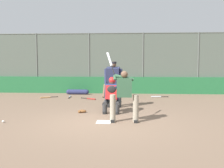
% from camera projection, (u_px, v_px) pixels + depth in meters
% --- Properties ---
extents(ground_plane, '(160.00, 160.00, 0.00)m').
position_uv_depth(ground_plane, '(104.00, 122.00, 7.75)').
color(ground_plane, '#7A604C').
extents(home_plate_marker, '(0.43, 0.43, 0.01)m').
position_uv_depth(home_plate_marker, '(104.00, 122.00, 7.75)').
color(home_plate_marker, white).
rests_on(home_plate_marker, ground_plane).
extents(backstop_fence, '(15.23, 0.08, 3.39)m').
position_uv_depth(backstop_fence, '(116.00, 62.00, 14.72)').
color(backstop_fence, '#515651').
rests_on(backstop_fence, ground_plane).
extents(padding_wall, '(14.85, 0.18, 0.93)m').
position_uv_depth(padding_wall, '(116.00, 85.00, 14.73)').
color(padding_wall, '#236638').
rests_on(padding_wall, ground_plane).
extents(bleachers_beyond, '(10.61, 2.50, 1.48)m').
position_uv_depth(bleachers_beyond, '(116.00, 81.00, 17.32)').
color(bleachers_beyond, slate).
rests_on(bleachers_beyond, ground_plane).
extents(batter_at_plate, '(0.99, 0.59, 2.07)m').
position_uv_depth(batter_at_plate, '(124.00, 94.00, 7.69)').
color(batter_at_plate, gray).
rests_on(batter_at_plate, ground_plane).
extents(catcher_behind_plate, '(0.67, 0.81, 1.25)m').
position_uv_depth(catcher_behind_plate, '(112.00, 94.00, 9.10)').
color(catcher_behind_plate, '#333333').
rests_on(catcher_behind_plate, ground_plane).
extents(umpire_home, '(0.73, 0.49, 1.80)m').
position_uv_depth(umpire_home, '(113.00, 83.00, 10.17)').
color(umpire_home, '#333333').
rests_on(umpire_home, ground_plane).
extents(spare_bat_near_backstop, '(0.87, 0.14, 0.07)m').
position_uv_depth(spare_bat_near_backstop, '(157.00, 97.00, 13.10)').
color(spare_bat_near_backstop, black).
rests_on(spare_bat_near_backstop, ground_plane).
extents(spare_bat_by_padding, '(0.78, 0.49, 0.07)m').
position_uv_depth(spare_bat_by_padding, '(90.00, 99.00, 12.41)').
color(spare_bat_by_padding, black).
rests_on(spare_bat_by_padding, ground_plane).
extents(spare_bat_third_base_side, '(0.15, 0.85, 0.07)m').
position_uv_depth(spare_bat_third_base_side, '(70.00, 97.00, 13.10)').
color(spare_bat_third_base_side, black).
rests_on(spare_bat_third_base_side, ground_plane).
extents(spare_bat_first_base_side, '(0.77, 0.46, 0.07)m').
position_uv_depth(spare_bat_first_base_side, '(47.00, 97.00, 12.89)').
color(spare_bat_first_base_side, black).
rests_on(spare_bat_first_base_side, ground_plane).
extents(fielding_glove_on_dirt, '(0.29, 0.22, 0.11)m').
position_uv_depth(fielding_glove_on_dirt, '(82.00, 111.00, 9.18)').
color(fielding_glove_on_dirt, brown).
rests_on(fielding_glove_on_dirt, ground_plane).
extents(baseball_loose, '(0.07, 0.07, 0.07)m').
position_uv_depth(baseball_loose, '(3.00, 121.00, 7.67)').
color(baseball_loose, white).
rests_on(baseball_loose, ground_plane).
extents(equipment_bag_dugout_side, '(1.25, 0.27, 0.27)m').
position_uv_depth(equipment_bag_dugout_side, '(78.00, 92.00, 14.28)').
color(equipment_bag_dugout_side, navy).
rests_on(equipment_bag_dugout_side, ground_plane).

